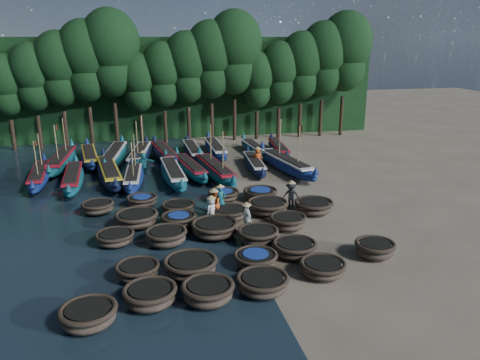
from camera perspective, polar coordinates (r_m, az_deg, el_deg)
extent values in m
plane|color=gray|center=(27.84, -1.61, -3.96)|extent=(120.00, 120.00, 0.00)
cube|color=black|center=(49.52, -6.97, 11.14)|extent=(40.00, 3.00, 10.00)
ellipsoid|color=#4D3E30|center=(18.26, -17.96, -15.66)|extent=(2.17, 2.17, 0.70)
torus|color=#392C21|center=(18.09, -18.06, -14.78)|extent=(2.10, 2.10, 0.21)
cylinder|color=black|center=(18.07, -18.07, -14.67)|extent=(1.59, 1.59, 0.06)
ellipsoid|color=#4D3E30|center=(18.90, -10.89, -13.88)|extent=(2.49, 2.49, 0.71)
torus|color=#392C21|center=(18.73, -10.95, -13.01)|extent=(2.13, 2.13, 0.21)
cylinder|color=black|center=(18.71, -10.96, -12.90)|extent=(1.61, 1.61, 0.06)
ellipsoid|color=#4D3E30|center=(18.80, -3.92, -13.69)|extent=(2.15, 2.15, 0.74)
torus|color=#392C21|center=(18.63, -3.94, -12.77)|extent=(2.12, 2.12, 0.23)
cylinder|color=black|center=(18.60, -3.94, -12.64)|extent=(1.59, 1.59, 0.07)
ellipsoid|color=#4D3E30|center=(19.45, 2.76, -12.67)|extent=(2.64, 2.64, 0.67)
torus|color=#392C21|center=(19.30, 2.78, -11.87)|extent=(2.19, 2.19, 0.20)
cylinder|color=black|center=(19.28, 2.78, -11.76)|extent=(1.67, 1.67, 0.06)
ellipsoid|color=#4D3E30|center=(20.99, 10.06, -10.68)|extent=(2.25, 2.25, 0.60)
torus|color=#392C21|center=(20.86, 10.10, -10.00)|extent=(2.04, 2.04, 0.18)
cylinder|color=black|center=(20.85, 10.10, -9.91)|extent=(1.56, 1.56, 0.05)
ellipsoid|color=#4D3E30|center=(20.88, -12.35, -10.93)|extent=(1.86, 1.86, 0.63)
torus|color=#392C21|center=(20.75, -12.41, -10.21)|extent=(1.93, 1.93, 0.19)
cylinder|color=black|center=(20.73, -12.41, -10.12)|extent=(1.46, 1.46, 0.06)
ellipsoid|color=#4D3E30|center=(20.76, -6.05, -10.62)|extent=(2.84, 2.84, 0.72)
torus|color=#392C21|center=(20.61, -6.08, -9.79)|extent=(2.39, 2.39, 0.22)
cylinder|color=black|center=(20.59, -6.09, -9.68)|extent=(1.82, 1.82, 0.07)
ellipsoid|color=#4D3E30|center=(21.39, 1.91, -9.83)|extent=(2.27, 2.27, 0.61)
torus|color=#392C21|center=(21.26, 1.92, -9.13)|extent=(2.02, 2.02, 0.19)
cylinder|color=black|center=(21.25, 1.92, -9.04)|extent=(1.54, 1.54, 0.06)
cylinder|color=#1B3999|center=(21.23, 1.92, -8.96)|extent=(1.18, 1.18, 0.04)
ellipsoid|color=#4D3E30|center=(22.52, 6.66, -8.43)|extent=(2.02, 2.02, 0.65)
torus|color=#392C21|center=(22.39, 6.69, -7.72)|extent=(2.13, 2.13, 0.20)
cylinder|color=black|center=(22.38, 6.69, -7.63)|extent=(1.62, 1.62, 0.06)
ellipsoid|color=#4D3E30|center=(23.16, 16.11, -8.24)|extent=(2.11, 2.11, 0.69)
torus|color=#392C21|center=(23.02, 16.17, -7.51)|extent=(1.93, 1.93, 0.21)
cylinder|color=black|center=(23.01, 16.18, -7.41)|extent=(1.45, 1.45, 0.06)
ellipsoid|color=#4D3E30|center=(24.38, -14.97, -6.97)|extent=(2.26, 2.26, 0.58)
torus|color=#392C21|center=(24.28, -15.02, -6.39)|extent=(1.95, 1.95, 0.17)
cylinder|color=black|center=(24.26, -15.02, -6.31)|extent=(1.49, 1.49, 0.05)
ellipsoid|color=#4D3E30|center=(23.80, -8.98, -7.00)|extent=(2.21, 2.21, 0.72)
torus|color=#392C21|center=(23.67, -9.01, -6.26)|extent=(2.12, 2.12, 0.22)
cylinder|color=black|center=(23.65, -9.02, -6.16)|extent=(1.60, 1.60, 0.07)
ellipsoid|color=#4D3E30|center=(24.49, -3.10, -6.09)|extent=(2.90, 2.90, 0.72)
torus|color=#392C21|center=(24.36, -3.12, -5.37)|extent=(2.47, 2.47, 0.22)
cylinder|color=black|center=(24.34, -3.12, -5.27)|extent=(1.89, 1.89, 0.07)
ellipsoid|color=#4D3E30|center=(23.66, 2.19, -6.96)|extent=(2.57, 2.57, 0.70)
torus|color=#392C21|center=(23.53, 2.20, -6.22)|extent=(2.12, 2.12, 0.21)
cylinder|color=black|center=(23.51, 2.20, -6.13)|extent=(1.60, 1.60, 0.06)
ellipsoid|color=#4D3E30|center=(25.51, 5.86, -5.24)|extent=(2.08, 2.08, 0.68)
torus|color=#392C21|center=(25.39, 5.89, -4.57)|extent=(2.03, 2.03, 0.21)
cylinder|color=black|center=(25.38, 5.89, -4.48)|extent=(1.53, 1.53, 0.06)
ellipsoid|color=#4D3E30|center=(26.26, -12.48, -4.84)|extent=(2.82, 2.82, 0.73)
torus|color=#392C21|center=(26.13, -12.53, -4.14)|extent=(2.37, 2.37, 0.22)
cylinder|color=black|center=(26.12, -12.53, -4.05)|extent=(1.80, 1.80, 0.07)
ellipsoid|color=#4D3E30|center=(25.75, -7.46, -5.08)|extent=(2.36, 2.36, 0.68)
torus|color=#392C21|center=(25.63, -7.49, -4.42)|extent=(1.98, 1.98, 0.21)
cylinder|color=black|center=(25.61, -7.49, -4.33)|extent=(1.49, 1.49, 0.06)
cylinder|color=#1B3999|center=(25.60, -7.49, -4.25)|extent=(1.14, 1.14, 0.04)
ellipsoid|color=#4D3E30|center=(26.68, -1.31, -4.21)|extent=(2.32, 2.32, 0.61)
torus|color=#392C21|center=(26.57, -1.31, -3.63)|extent=(2.09, 2.09, 0.19)
cylinder|color=black|center=(26.56, -1.31, -3.56)|extent=(1.60, 1.60, 0.06)
ellipsoid|color=#4D3E30|center=(27.48, 3.38, -3.45)|extent=(2.50, 2.50, 0.73)
torus|color=#392C21|center=(27.37, 3.39, -2.78)|extent=(2.44, 2.44, 0.22)
cylinder|color=black|center=(27.35, 3.39, -2.70)|extent=(1.86, 1.86, 0.07)
ellipsoid|color=#4D3E30|center=(27.89, 8.97, -3.36)|extent=(2.61, 2.61, 0.70)
torus|color=#392C21|center=(27.78, 9.00, -2.72)|extent=(2.32, 2.32, 0.21)
cylinder|color=black|center=(27.77, 9.01, -2.64)|extent=(1.77, 1.77, 0.06)
ellipsoid|color=#4D3E30|center=(28.77, -16.94, -3.34)|extent=(2.15, 2.15, 0.64)
torus|color=#392C21|center=(28.68, -16.99, -2.78)|extent=(1.90, 1.90, 0.19)
cylinder|color=black|center=(28.66, -17.00, -2.70)|extent=(1.43, 1.43, 0.06)
ellipsoid|color=#4D3E30|center=(29.31, -11.86, -2.62)|extent=(2.32, 2.32, 0.59)
torus|color=#392C21|center=(29.22, -11.89, -2.11)|extent=(1.90, 1.90, 0.18)
cylinder|color=black|center=(29.21, -11.89, -2.04)|extent=(1.45, 1.45, 0.05)
cylinder|color=#1B3999|center=(29.20, -11.90, -1.98)|extent=(1.11, 1.11, 0.04)
ellipsoid|color=#4D3E30|center=(27.68, -7.52, -3.54)|extent=(2.23, 2.23, 0.62)
torus|color=#392C21|center=(27.58, -7.54, -2.98)|extent=(1.98, 1.98, 0.19)
cylinder|color=black|center=(27.57, -7.54, -2.91)|extent=(1.50, 1.50, 0.06)
ellipsoid|color=#4D3E30|center=(29.67, -2.00, -1.99)|extent=(2.06, 2.06, 0.61)
torus|color=#392C21|center=(29.57, -2.01, -1.46)|extent=(1.98, 1.98, 0.19)
cylinder|color=black|center=(29.56, -2.01, -1.39)|extent=(1.51, 1.51, 0.06)
cylinder|color=#1B3999|center=(29.55, -2.01, -1.32)|extent=(1.16, 1.16, 0.04)
ellipsoid|color=#4D3E30|center=(29.80, 2.49, -1.86)|extent=(2.55, 2.55, 0.65)
torus|color=#392C21|center=(29.71, 2.50, -1.31)|extent=(2.21, 2.21, 0.20)
cylinder|color=black|center=(29.69, 2.50, -1.23)|extent=(1.69, 1.69, 0.06)
cylinder|color=#1B3999|center=(29.68, 2.50, -1.16)|extent=(1.30, 1.30, 0.04)
ellipsoid|color=navy|center=(36.15, -23.25, 0.40)|extent=(1.91, 7.76, 0.96)
cone|color=navy|center=(39.61, -22.81, 2.75)|extent=(0.42, 0.42, 0.58)
cone|color=navy|center=(32.42, -24.03, -0.44)|extent=(0.42, 0.42, 0.48)
cube|color=maroon|center=(36.05, -23.32, 1.01)|extent=(1.42, 6.01, 0.12)
cube|color=black|center=(36.03, -23.34, 1.13)|extent=(1.11, 5.23, 0.10)
cylinder|color=#997F4C|center=(36.88, -23.20, 3.19)|extent=(0.07, 0.23, 2.69)
cylinder|color=#997F4C|center=(34.37, -23.63, 2.21)|extent=(0.07, 0.23, 2.69)
plane|color=red|center=(34.10, -23.62, 4.13)|extent=(0.00, 0.34, 0.34)
ellipsoid|color=#0F5758|center=(34.61, -19.68, 0.12)|extent=(1.81, 7.98, 0.99)
cone|color=#0F5758|center=(38.18, -19.42, 2.67)|extent=(0.44, 0.44, 0.59)
cone|color=#0F5758|center=(30.76, -20.23, -0.83)|extent=(0.44, 0.44, 0.50)
cube|color=maroon|center=(34.50, -19.75, 0.78)|extent=(1.34, 6.18, 0.12)
cube|color=black|center=(34.48, -19.76, 0.91)|extent=(1.03, 5.38, 0.10)
ellipsoid|color=#0D1A31|center=(35.01, -15.64, 0.76)|extent=(2.77, 8.81, 1.08)
cone|color=#0D1A31|center=(38.92, -16.34, 3.38)|extent=(0.48, 0.48, 0.65)
cone|color=#0D1A31|center=(30.78, -14.95, -0.13)|extent=(0.48, 0.48, 0.54)
cube|color=gold|center=(34.89, -15.69, 1.48)|extent=(2.08, 6.81, 0.13)
cube|color=black|center=(34.87, -15.71, 1.62)|extent=(1.67, 5.91, 0.11)
ellipsoid|color=navy|center=(34.00, -12.83, 0.37)|extent=(1.83, 7.66, 0.95)
cone|color=navy|center=(37.40, -12.57, 2.88)|extent=(0.42, 0.42, 0.57)
cone|color=navy|center=(30.30, -13.30, -0.57)|extent=(0.42, 0.42, 0.47)
cube|color=silver|center=(33.89, -12.88, 1.02)|extent=(1.36, 5.93, 0.11)
cube|color=black|center=(33.87, -12.88, 1.14)|extent=(1.05, 5.16, 0.09)
cylinder|color=#997F4C|center=(34.70, -12.73, 3.31)|extent=(0.07, 0.23, 2.65)
cylinder|color=#997F4C|center=(32.22, -12.98, 2.25)|extent=(0.07, 0.23, 2.65)
plane|color=red|center=(31.94, -12.86, 4.27)|extent=(0.00, 0.33, 0.33)
ellipsoid|color=#0F5758|center=(34.02, -8.16, 0.72)|extent=(1.95, 8.37, 1.04)
cone|color=#0F5758|center=(37.73, -9.06, 3.36)|extent=(0.46, 0.46, 0.62)
cone|color=#0F5758|center=(30.00, -7.15, -0.22)|extent=(0.46, 0.46, 0.52)
cube|color=silver|center=(33.90, -8.19, 1.43)|extent=(1.44, 6.48, 0.12)
cube|color=black|center=(33.88, -8.20, 1.56)|extent=(1.12, 5.64, 0.10)
ellipsoid|color=#0F5758|center=(35.48, -6.14, 1.43)|extent=(2.65, 7.88, 0.97)
cone|color=#0F5758|center=(38.87, -7.73, 3.71)|extent=(0.43, 0.43, 0.58)
cone|color=#0F5758|center=(31.84, -4.29, 0.74)|extent=(0.43, 0.43, 0.49)
cube|color=maroon|center=(35.38, -6.17, 2.06)|extent=(1.99, 6.10, 0.12)
cube|color=black|center=(35.36, -6.17, 2.18)|extent=(1.60, 5.29, 0.10)
ellipsoid|color=#0F5758|center=(34.53, -3.09, 1.15)|extent=(2.70, 8.74, 1.08)
cone|color=#0F5758|center=(38.26, -4.98, 3.77)|extent=(0.47, 0.47, 0.65)
cone|color=#0F5758|center=(30.52, -0.75, 0.30)|extent=(0.47, 0.47, 0.54)
cube|color=maroon|center=(34.41, -3.10, 1.88)|extent=(2.02, 6.77, 0.13)
cube|color=black|center=(34.38, -3.10, 2.02)|extent=(1.61, 5.87, 0.11)
cylinder|color=#997F4C|center=(35.33, -3.59, 4.39)|extent=(0.08, 0.26, 3.01)
cylinder|color=#997F4C|center=(32.63, -2.10, 3.35)|extent=(0.08, 0.26, 3.01)
plane|color=red|center=(32.40, -1.86, 5.64)|extent=(0.00, 0.38, 0.38)
ellipsoid|color=#0D1A31|center=(36.53, 1.76, 1.90)|extent=(1.81, 7.15, 0.88)
cone|color=#0D1A31|center=(39.69, 0.91, 3.99)|extent=(0.39, 0.39, 0.53)
cone|color=#0D1A31|center=(33.12, 2.80, 1.25)|extent=(0.39, 0.39, 0.44)
cube|color=silver|center=(36.43, 1.77, 2.46)|extent=(1.34, 5.54, 0.11)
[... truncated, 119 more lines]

